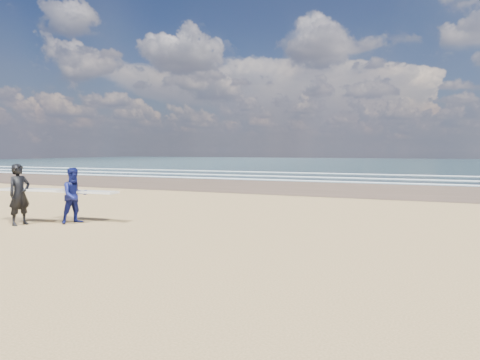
% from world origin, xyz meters
% --- Properties ---
extents(ocean, '(220.00, 100.00, 0.02)m').
position_xyz_m(ocean, '(20.00, 72.00, 0.01)').
color(ocean, '#182F35').
rests_on(ocean, ground).
extents(surfer_near, '(2.25, 1.16, 1.98)m').
position_xyz_m(surfer_near, '(-1.09, 0.17, 1.00)').
color(surfer_near, black).
rests_on(surfer_near, ground).
extents(surfer_far, '(2.23, 1.24, 1.84)m').
position_xyz_m(surfer_far, '(0.29, 1.10, 0.93)').
color(surfer_far, '#0E1451').
rests_on(surfer_far, ground).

